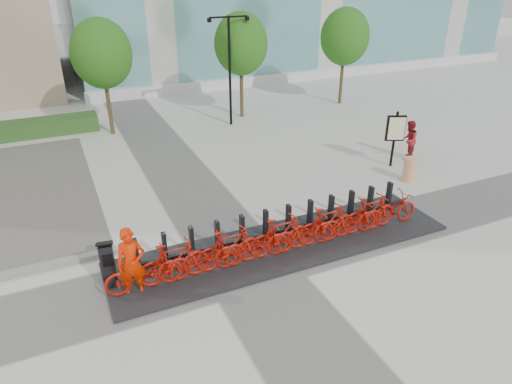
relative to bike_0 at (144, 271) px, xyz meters
name	(u,v)px	position (x,y,z in m)	size (l,w,h in m)	color
ground	(245,263)	(2.60, 0.05, -0.57)	(120.00, 120.00, 0.00)	beige
hedge_b	(29,129)	(-2.40, 13.25, -0.22)	(6.00, 1.20, 0.70)	#2D591F
tree_1	(101,54)	(1.10, 12.05, 3.02)	(2.60, 2.60, 5.10)	brown
tree_2	(241,44)	(7.60, 12.05, 3.02)	(2.60, 2.60, 5.10)	brown
tree_3	(345,37)	(13.60, 12.05, 3.02)	(2.60, 2.60, 5.10)	brown
streetlamp	(229,59)	(6.60, 11.05, 2.57)	(2.00, 0.20, 5.00)	black
dock_pad	(284,245)	(3.90, 0.35, -0.53)	(9.60, 2.40, 0.08)	black
dock_rail_posts	(278,222)	(3.96, 0.82, -0.06)	(8.02, 0.50, 0.85)	black
bike_0	(144,271)	(0.00, 0.00, 0.00)	(0.65, 1.86, 0.98)	#A71105
bike_1	(174,262)	(0.72, 0.00, 0.05)	(0.51, 1.80, 1.08)	#A71105
bike_2	(202,257)	(1.44, 0.00, 0.00)	(0.65, 1.86, 0.98)	#A71105
bike_3	(230,248)	(2.16, 0.00, 0.05)	(0.51, 1.80, 1.08)	#A71105
bike_4	(256,243)	(2.88, 0.00, 0.00)	(0.65, 1.86, 0.98)	#A71105
bike_5	(280,236)	(3.60, 0.00, 0.05)	(0.51, 1.80, 1.08)	#A71105
bike_6	(304,231)	(4.32, 0.00, 0.00)	(0.65, 1.86, 0.98)	#A71105
bike_7	(327,224)	(5.04, 0.00, 0.05)	(0.51, 1.80, 1.08)	#A71105
bike_8	(349,220)	(5.76, 0.00, 0.00)	(0.65, 1.86, 0.98)	#A71105
bike_9	(370,213)	(6.48, 0.00, 0.05)	(0.51, 1.80, 1.08)	#A71105
bike_10	(389,210)	(7.20, 0.00, 0.00)	(0.65, 1.86, 0.98)	#A71105
kiosk	(108,264)	(-0.74, 0.47, 0.12)	(0.42, 0.36, 1.26)	black
worker_red	(131,263)	(-0.26, -0.04, 0.33)	(0.65, 0.43, 1.79)	red
pedestrian	(409,140)	(11.37, 3.98, 0.22)	(0.77, 0.60, 1.57)	maroon
construction_barrel	(409,170)	(9.99, 2.29, -0.13)	(0.46, 0.46, 0.88)	#FF6705
map_sign	(395,131)	(10.32, 3.65, 0.87)	(0.69, 0.38, 2.17)	black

